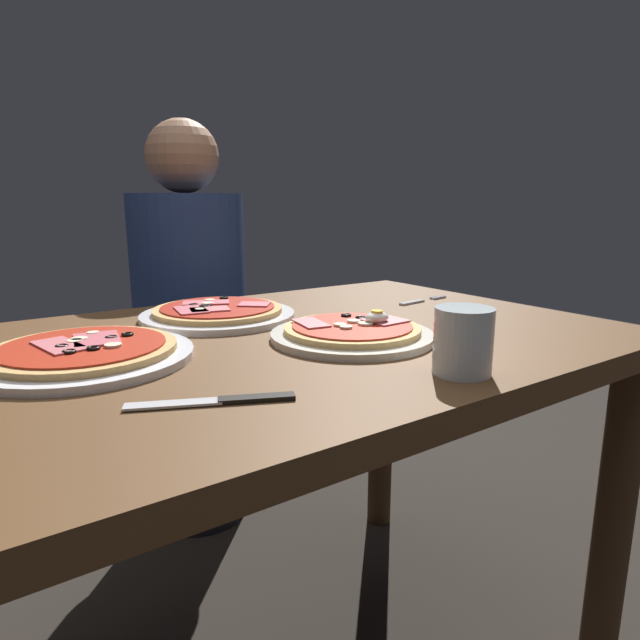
% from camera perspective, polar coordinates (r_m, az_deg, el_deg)
% --- Properties ---
extents(dining_table, '(1.20, 0.80, 0.73)m').
position_cam_1_polar(dining_table, '(0.98, -4.10, -8.29)').
color(dining_table, brown).
rests_on(dining_table, ground).
extents(pizza_foreground, '(0.28, 0.28, 0.05)m').
position_cam_1_polar(pizza_foreground, '(0.92, 3.44, -1.29)').
color(pizza_foreground, silver).
rests_on(pizza_foreground, dining_table).
extents(pizza_across_left, '(0.31, 0.31, 0.03)m').
position_cam_1_polar(pizza_across_left, '(0.87, -23.54, -3.20)').
color(pizza_across_left, white).
rests_on(pizza_across_left, dining_table).
extents(pizza_across_right, '(0.30, 0.30, 0.03)m').
position_cam_1_polar(pizza_across_right, '(1.10, -10.67, 0.75)').
color(pizza_across_right, white).
rests_on(pizza_across_right, dining_table).
extents(water_glass_near, '(0.08, 0.08, 0.09)m').
position_cam_1_polar(water_glass_near, '(0.76, 14.76, -2.61)').
color(water_glass_near, silver).
rests_on(water_glass_near, dining_table).
extents(fork, '(0.16, 0.03, 0.00)m').
position_cam_1_polar(fork, '(1.28, 10.44, 1.98)').
color(fork, silver).
rests_on(fork, dining_table).
extents(knife, '(0.19, 0.10, 0.01)m').
position_cam_1_polar(knife, '(0.65, -10.08, -8.33)').
color(knife, silver).
rests_on(knife, dining_table).
extents(diner_person, '(0.32, 0.32, 1.18)m').
position_cam_1_polar(diner_person, '(1.64, -13.29, -2.00)').
color(diner_person, black).
rests_on(diner_person, ground).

